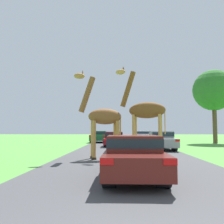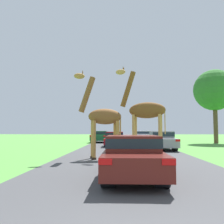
{
  "view_description": "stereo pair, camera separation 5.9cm",
  "coord_description": "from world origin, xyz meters",
  "px_view_note": "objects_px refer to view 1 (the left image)",
  "views": [
    {
      "loc": [
        -0.41,
        -1.76,
        1.5
      ],
      "look_at": [
        -0.83,
        10.71,
        2.44
      ],
      "focal_mm": 38.0,
      "sensor_mm": 36.0,
      "label": 1
    },
    {
      "loc": [
        -0.35,
        -1.76,
        1.5
      ],
      "look_at": [
        -0.83,
        10.71,
        2.44
      ],
      "focal_mm": 38.0,
      "sensor_mm": 36.0,
      "label": 2
    }
  ],
  "objects_px": {
    "giraffe_companion": "(144,111)",
    "car_far_ahead": "(114,138)",
    "tree_centre_back": "(214,90)",
    "car_lead_maroon": "(133,155)",
    "giraffe_near_road": "(102,118)",
    "car_verge_right": "(142,136)",
    "car_queue_right": "(99,136)",
    "car_queue_left": "(161,140)"
  },
  "relations": [
    {
      "from": "giraffe_near_road",
      "to": "car_queue_right",
      "type": "distance_m",
      "value": 16.61
    },
    {
      "from": "giraffe_near_road",
      "to": "car_verge_right",
      "type": "bearing_deg",
      "value": -25.91
    },
    {
      "from": "car_queue_right",
      "to": "car_verge_right",
      "type": "relative_size",
      "value": 0.94
    },
    {
      "from": "car_far_ahead",
      "to": "car_verge_right",
      "type": "relative_size",
      "value": 1.0
    },
    {
      "from": "car_lead_maroon",
      "to": "car_far_ahead",
      "type": "height_order",
      "value": "car_far_ahead"
    },
    {
      "from": "car_lead_maroon",
      "to": "car_queue_right",
      "type": "distance_m",
      "value": 21.54
    },
    {
      "from": "car_lead_maroon",
      "to": "car_queue_left",
      "type": "distance_m",
      "value": 11.32
    },
    {
      "from": "giraffe_near_road",
      "to": "car_lead_maroon",
      "type": "distance_m",
      "value": 5.24
    },
    {
      "from": "car_far_ahead",
      "to": "tree_centre_back",
      "type": "bearing_deg",
      "value": 24.45
    },
    {
      "from": "giraffe_companion",
      "to": "car_far_ahead",
      "type": "height_order",
      "value": "giraffe_companion"
    },
    {
      "from": "car_verge_right",
      "to": "giraffe_near_road",
      "type": "bearing_deg",
      "value": -102.37
    },
    {
      "from": "car_far_ahead",
      "to": "giraffe_companion",
      "type": "bearing_deg",
      "value": -78.92
    },
    {
      "from": "car_far_ahead",
      "to": "tree_centre_back",
      "type": "height_order",
      "value": "tree_centre_back"
    },
    {
      "from": "car_verge_right",
      "to": "car_lead_maroon",
      "type": "bearing_deg",
      "value": -95.9
    },
    {
      "from": "car_lead_maroon",
      "to": "car_far_ahead",
      "type": "relative_size",
      "value": 0.89
    },
    {
      "from": "giraffe_near_road",
      "to": "tree_centre_back",
      "type": "height_order",
      "value": "tree_centre_back"
    },
    {
      "from": "giraffe_near_road",
      "to": "car_far_ahead",
      "type": "bearing_deg",
      "value": -15.71
    },
    {
      "from": "car_lead_maroon",
      "to": "car_queue_right",
      "type": "height_order",
      "value": "car_queue_right"
    },
    {
      "from": "car_far_ahead",
      "to": "car_verge_right",
      "type": "height_order",
      "value": "car_verge_right"
    },
    {
      "from": "giraffe_near_road",
      "to": "car_queue_right",
      "type": "height_order",
      "value": "giraffe_near_road"
    },
    {
      "from": "giraffe_companion",
      "to": "car_lead_maroon",
      "type": "xyz_separation_m",
      "value": [
        -0.89,
        -5.16,
        -1.81
      ]
    },
    {
      "from": "car_queue_left",
      "to": "car_far_ahead",
      "type": "relative_size",
      "value": 0.97
    },
    {
      "from": "tree_centre_back",
      "to": "giraffe_near_road",
      "type": "bearing_deg",
      "value": -128.15
    },
    {
      "from": "car_queue_right",
      "to": "car_far_ahead",
      "type": "distance_m",
      "value": 6.99
    },
    {
      "from": "car_lead_maroon",
      "to": "car_far_ahead",
      "type": "distance_m",
      "value": 14.67
    },
    {
      "from": "giraffe_near_road",
      "to": "giraffe_companion",
      "type": "bearing_deg",
      "value": -96.13
    },
    {
      "from": "giraffe_near_road",
      "to": "car_far_ahead",
      "type": "height_order",
      "value": "giraffe_near_road"
    },
    {
      "from": "car_queue_left",
      "to": "car_verge_right",
      "type": "xyz_separation_m",
      "value": [
        -0.62,
        9.75,
        -0.01
      ]
    },
    {
      "from": "giraffe_near_road",
      "to": "tree_centre_back",
      "type": "distance_m",
      "value": 19.41
    },
    {
      "from": "tree_centre_back",
      "to": "car_lead_maroon",
      "type": "bearing_deg",
      "value": -117.71
    },
    {
      "from": "tree_centre_back",
      "to": "giraffe_companion",
      "type": "bearing_deg",
      "value": -122.99
    },
    {
      "from": "car_far_ahead",
      "to": "tree_centre_back",
      "type": "relative_size",
      "value": 0.56
    },
    {
      "from": "car_queue_left",
      "to": "car_far_ahead",
      "type": "distance_m",
      "value": 5.23
    },
    {
      "from": "car_lead_maroon",
      "to": "tree_centre_back",
      "type": "bearing_deg",
      "value": 62.29
    },
    {
      "from": "giraffe_near_road",
      "to": "car_lead_maroon",
      "type": "bearing_deg",
      "value": -178.22
    },
    {
      "from": "giraffe_companion",
      "to": "car_verge_right",
      "type": "bearing_deg",
      "value": 11.36
    },
    {
      "from": "giraffe_near_road",
      "to": "tree_centre_back",
      "type": "xyz_separation_m",
      "value": [
        11.74,
        14.94,
        3.93
      ]
    },
    {
      "from": "giraffe_near_road",
      "to": "car_queue_left",
      "type": "distance_m",
      "value": 7.47
    },
    {
      "from": "car_verge_right",
      "to": "car_queue_right",
      "type": "bearing_deg",
      "value": 173.07
    },
    {
      "from": "car_lead_maroon",
      "to": "car_queue_right",
      "type": "bearing_deg",
      "value": 97.87
    },
    {
      "from": "car_lead_maroon",
      "to": "car_queue_right",
      "type": "relative_size",
      "value": 0.95
    },
    {
      "from": "giraffe_companion",
      "to": "car_queue_left",
      "type": "height_order",
      "value": "giraffe_companion"
    }
  ]
}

